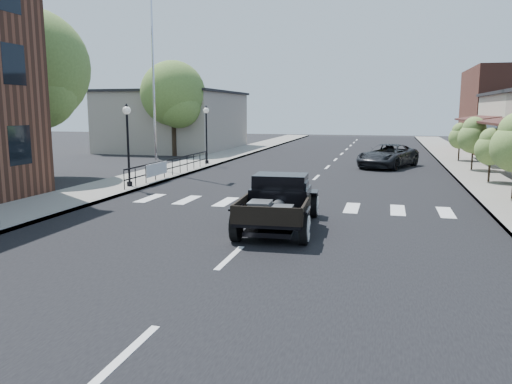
# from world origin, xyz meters

# --- Properties ---
(ground) EXTENTS (120.00, 120.00, 0.00)m
(ground) POSITION_xyz_m (0.00, 0.00, 0.00)
(ground) COLOR black
(ground) RESTS_ON ground
(road) EXTENTS (14.00, 80.00, 0.02)m
(road) POSITION_xyz_m (0.00, 15.00, 0.01)
(road) COLOR black
(road) RESTS_ON ground
(road_markings) EXTENTS (12.00, 60.00, 0.06)m
(road_markings) POSITION_xyz_m (0.00, 10.00, 0.00)
(road_markings) COLOR silver
(road_markings) RESTS_ON ground
(sidewalk_left) EXTENTS (3.00, 80.00, 0.15)m
(sidewalk_left) POSITION_xyz_m (-8.50, 15.00, 0.07)
(sidewalk_left) COLOR gray
(sidewalk_left) RESTS_ON ground
(sidewalk_right) EXTENTS (3.00, 80.00, 0.15)m
(sidewalk_right) POSITION_xyz_m (8.50, 15.00, 0.07)
(sidewalk_right) COLOR gray
(sidewalk_right) RESTS_ON ground
(low_building_left) EXTENTS (10.00, 12.00, 5.00)m
(low_building_left) POSITION_xyz_m (-15.00, 28.00, 2.50)
(low_building_left) COLOR #9E9684
(low_building_left) RESTS_ON ground
(railing) EXTENTS (0.08, 10.00, 1.00)m
(railing) POSITION_xyz_m (-7.30, 10.00, 0.65)
(railing) COLOR black
(railing) RESTS_ON sidewalk_left
(banner) EXTENTS (0.04, 2.20, 0.60)m
(banner) POSITION_xyz_m (-7.22, 8.00, 0.45)
(banner) COLOR silver
(banner) RESTS_ON sidewalk_left
(lamp_post_b) EXTENTS (0.36, 0.36, 3.67)m
(lamp_post_b) POSITION_xyz_m (-7.60, 6.00, 1.98)
(lamp_post_b) COLOR black
(lamp_post_b) RESTS_ON sidewalk_left
(lamp_post_c) EXTENTS (0.36, 0.36, 3.67)m
(lamp_post_c) POSITION_xyz_m (-7.60, 16.00, 1.98)
(lamp_post_c) COLOR black
(lamp_post_c) RESTS_ON sidewalk_left
(flagpole) EXTENTS (0.12, 0.12, 12.59)m
(flagpole) POSITION_xyz_m (-9.20, 12.00, 6.44)
(flagpole) COLOR silver
(flagpole) RESTS_ON sidewalk_left
(big_tree_near) EXTENTS (5.86, 5.86, 8.60)m
(big_tree_near) POSITION_xyz_m (-14.00, 8.00, 4.30)
(big_tree_near) COLOR #557432
(big_tree_near) RESTS_ON ground
(big_tree_far) EXTENTS (4.96, 4.96, 7.29)m
(big_tree_far) POSITION_xyz_m (-12.50, 22.00, 3.64)
(big_tree_far) COLOR #557432
(big_tree_far) RESTS_ON ground
(small_tree_c) EXTENTS (1.48, 1.48, 2.46)m
(small_tree_c) POSITION_xyz_m (8.30, 11.63, 1.38)
(small_tree_c) COLOR olive
(small_tree_c) RESTS_ON sidewalk_right
(small_tree_d) EXTENTS (1.74, 1.74, 2.90)m
(small_tree_d) POSITION_xyz_m (8.30, 16.73, 1.60)
(small_tree_d) COLOR olive
(small_tree_d) RESTS_ON sidewalk_right
(small_tree_e) EXTENTS (1.47, 1.47, 2.45)m
(small_tree_e) POSITION_xyz_m (8.30, 22.34, 1.37)
(small_tree_e) COLOR olive
(small_tree_e) RESTS_ON sidewalk_right
(hotrod_pickup) EXTENTS (2.50, 4.92, 1.66)m
(hotrod_pickup) POSITION_xyz_m (0.51, 0.26, 0.83)
(hotrod_pickup) COLOR black
(hotrod_pickup) RESTS_ON ground
(second_car) EXTENTS (4.15, 5.68, 1.44)m
(second_car) POSITION_xyz_m (3.61, 17.91, 0.72)
(second_car) COLOR black
(second_car) RESTS_ON ground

